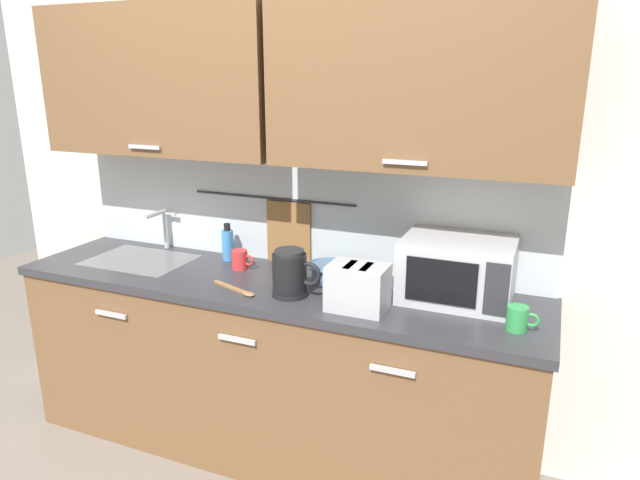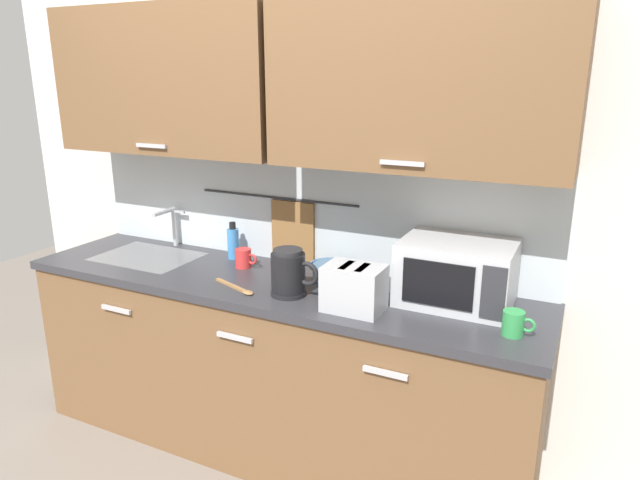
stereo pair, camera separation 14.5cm
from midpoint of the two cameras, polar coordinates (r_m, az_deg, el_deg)
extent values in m
plane|color=slate|center=(2.91, -6.22, -22.81)|extent=(8.00, 8.00, 0.00)
cube|color=brown|center=(2.88, -3.23, -12.84)|extent=(2.50, 0.60, 0.86)
cube|color=#B7B7BC|center=(2.91, -18.42, -6.64)|extent=(0.18, 0.02, 0.02)
cube|color=#B7B7BC|center=(2.50, -6.90, -9.69)|extent=(0.18, 0.02, 0.02)
cube|color=#B7B7BC|center=(2.24, 8.45, -13.07)|extent=(0.18, 0.02, 0.02)
cube|color=#333338|center=(2.69, -3.39, -4.44)|extent=(2.53, 0.63, 0.04)
cube|color=#9EA0A5|center=(3.15, -15.59, -2.39)|extent=(0.52, 0.38, 0.09)
cube|color=silver|center=(2.87, -0.26, 4.59)|extent=(3.70, 0.06, 2.50)
cube|color=silver|center=(2.85, -0.58, 2.99)|extent=(2.50, 0.01, 0.55)
cube|color=brown|center=(2.99, -13.36, 15.27)|extent=(1.24, 0.33, 0.70)
cube|color=#B7B7BC|center=(2.87, -15.19, 9.11)|extent=(0.18, 0.01, 0.02)
cube|color=brown|center=(2.40, 11.66, 15.21)|extent=(1.24, 0.33, 0.70)
cube|color=#B7B7BC|center=(2.26, 10.07, 7.59)|extent=(0.18, 0.01, 0.02)
cylinder|color=#333338|center=(2.89, -2.92, 4.25)|extent=(0.90, 0.01, 0.01)
cube|color=olive|center=(2.89, -1.29, 0.57)|extent=(0.24, 0.02, 0.34)
cylinder|color=#B2B5BA|center=(3.27, -13.15, 1.32)|extent=(0.03, 0.03, 0.22)
cylinder|color=#B2B5BA|center=(3.19, -14.16, 2.72)|extent=(0.02, 0.16, 0.02)
cube|color=#B2B5BA|center=(3.23, -12.70, 2.79)|extent=(0.07, 0.02, 0.01)
cube|color=silver|center=(2.46, 15.20, -3.17)|extent=(0.46, 0.34, 0.27)
cube|color=black|center=(2.31, 13.48, -4.36)|extent=(0.29, 0.01, 0.18)
cube|color=#2D2D33|center=(2.28, 18.75, -5.10)|extent=(0.09, 0.01, 0.21)
cylinder|color=black|center=(2.51, -1.52, -5.31)|extent=(0.16, 0.16, 0.02)
cylinder|color=black|center=(2.47, -1.54, -3.28)|extent=(0.15, 0.15, 0.17)
cylinder|color=#262628|center=(2.44, -1.55, -1.19)|extent=(0.13, 0.13, 0.02)
torus|color=black|center=(2.43, 0.40, -3.42)|extent=(0.11, 0.02, 0.11)
cylinder|color=#3F8CD8|center=(2.99, -7.33, -0.39)|extent=(0.06, 0.06, 0.16)
cylinder|color=black|center=(2.97, -7.40, 1.43)|extent=(0.03, 0.03, 0.04)
cylinder|color=red|center=(2.86, -6.28, -1.83)|extent=(0.08, 0.08, 0.09)
torus|color=red|center=(2.83, -5.39, -1.94)|extent=(0.06, 0.01, 0.06)
cylinder|color=#4C7093|center=(2.68, 2.64, -3.20)|extent=(0.17, 0.17, 0.07)
torus|color=#4C7093|center=(2.67, 2.65, -2.57)|extent=(0.21, 0.21, 0.01)
cube|color=#B7BABF|center=(2.33, 5.22, -4.85)|extent=(0.24, 0.17, 0.19)
cube|color=black|center=(2.31, 4.46, -2.66)|extent=(0.03, 0.12, 0.01)
cube|color=black|center=(2.29, 6.09, -2.90)|extent=(0.03, 0.12, 0.01)
cube|color=black|center=(2.36, 2.33, -3.73)|extent=(0.02, 0.02, 0.02)
cylinder|color=green|center=(2.26, 20.56, -7.84)|extent=(0.08, 0.08, 0.09)
torus|color=green|center=(2.26, 21.89, -7.97)|extent=(0.06, 0.01, 0.06)
cube|color=#9E7042|center=(2.62, -7.36, -4.53)|extent=(0.21, 0.09, 0.01)
ellipsoid|color=#9E7042|center=(2.52, -5.53, -5.29)|extent=(0.07, 0.06, 0.01)
camera|label=1|loc=(0.07, -88.37, 0.48)|focal=31.91mm
camera|label=2|loc=(0.07, 91.63, -0.48)|focal=31.91mm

